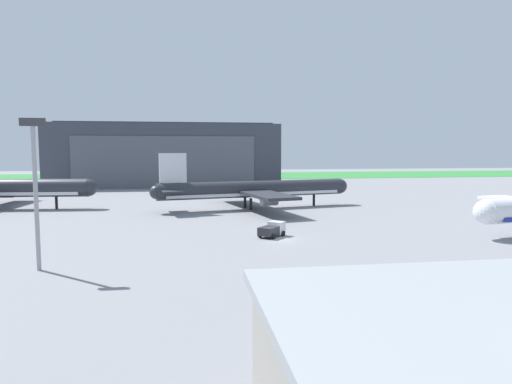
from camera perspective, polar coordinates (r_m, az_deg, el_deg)
ground_plane at (r=62.13m, az=3.16°, el=-6.10°), size 440.00×440.00×0.00m
grass_field_strip at (r=215.14m, az=-5.41°, el=2.07°), size 440.00×56.00×0.08m
maintenance_hangar at (r=165.89m, az=-11.20°, el=4.68°), size 76.00×39.31×22.22m
airliner_far_right at (r=94.13m, az=-0.21°, el=0.30°), size 43.21×34.65×11.74m
pushback_tractor at (r=64.16m, az=2.10°, el=-4.78°), size 4.52×4.69×2.02m
apron_light_mast at (r=50.51m, az=-26.32°, el=1.38°), size 2.40×0.50×15.55m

